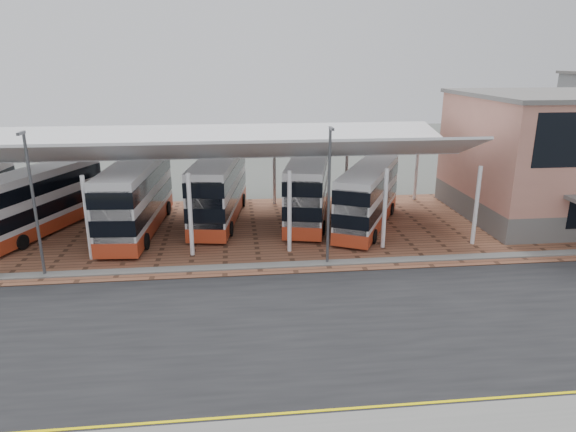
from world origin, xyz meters
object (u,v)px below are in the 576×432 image
at_px(bus_2, 136,198).
at_px(bus_3, 219,189).
at_px(bus_1, 40,201).
at_px(bus_4, 309,189).
at_px(bus_5, 368,197).

height_order(bus_2, bus_3, bus_2).
relative_size(bus_2, bus_3, 1.01).
relative_size(bus_1, bus_2, 0.92).
distance_m(bus_1, bus_3, 12.26).
bearing_deg(bus_2, bus_3, 23.16).
relative_size(bus_4, bus_5, 1.11).
distance_m(bus_3, bus_4, 6.61).
distance_m(bus_2, bus_4, 12.30).
distance_m(bus_2, bus_3, 5.92).
height_order(bus_3, bus_5, bus_3).
bearing_deg(bus_1, bus_2, 15.64).
height_order(bus_4, bus_5, bus_4).
relative_size(bus_1, bus_5, 1.04).
bearing_deg(bus_2, bus_5, 1.39).
bearing_deg(bus_5, bus_2, -155.92).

